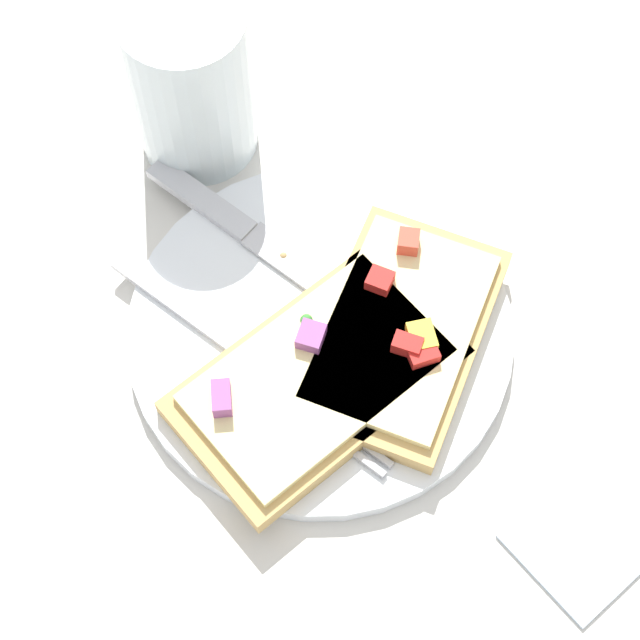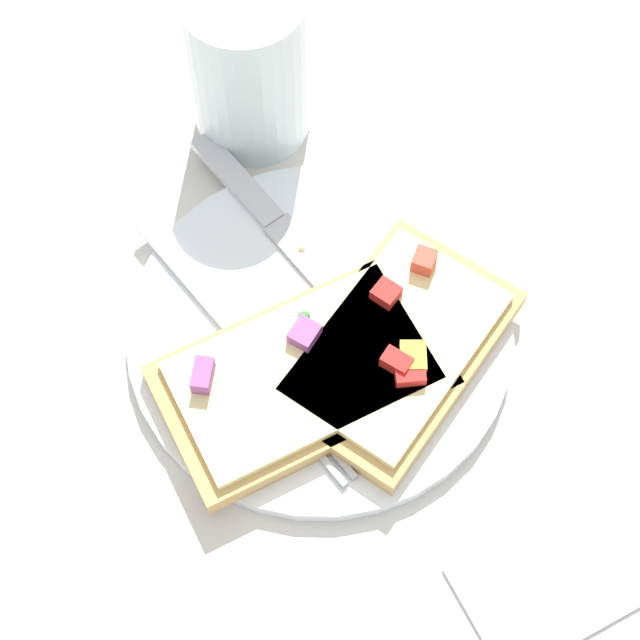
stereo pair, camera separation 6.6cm
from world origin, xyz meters
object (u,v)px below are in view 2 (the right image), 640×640
Objects in this scene: plate at (320,331)px; fork at (258,355)px; knife at (284,231)px; napkin at (561,577)px; drinking_glass at (248,64)px; pizza_slice_corner at (302,377)px; pizza_slice_main at (396,347)px.

fork reaches higher than plate.
knife is 1.91× the size of napkin.
knife reaches higher than plate.
plate is at bearing -101.59° from drinking_glass.
napkin is at bearing -65.14° from pizza_slice_corner.
plate is 0.05m from pizza_slice_main.
pizza_slice_main reaches higher than fork.
pizza_slice_corner reaches higher than napkin.
pizza_slice_main is at bearing -8.75° from pizza_slice_corner.
knife is 1.80× the size of drinking_glass.
drinking_glass is (0.02, 0.10, 0.05)m from knife.
drinking_glass is at bearing 92.59° from napkin.
drinking_glass is at bearing 61.71° from pizza_slice_main.
fork is (-0.04, -0.00, 0.01)m from plate.
pizza_slice_main is 0.06m from pizza_slice_corner.
drinking_glass reaches higher than plate.
pizza_slice_corner is (-0.03, -0.03, 0.02)m from plate.
pizza_slice_corner is at bearing 18.74° from fork.
fork is at bearing -114.68° from drinking_glass.
plate is 0.21m from napkin.
drinking_glass reaches higher than fork.
pizza_slice_main is (0.08, -0.04, 0.01)m from fork.
fork is 0.19m from drinking_glass.
knife is 0.11m from pizza_slice_main.
pizza_slice_main is 1.06× the size of pizza_slice_corner.
fork is 0.03m from pizza_slice_corner.
knife is 0.27m from napkin.
pizza_slice_corner is 1.47× the size of napkin.
pizza_slice_corner is at bearing 143.34° from pizza_slice_main.
pizza_slice_main reaches higher than knife.
plate is 1.10× the size of knife.
pizza_slice_main is at bearing 96.58° from napkin.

